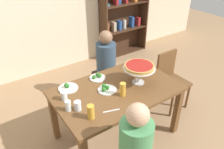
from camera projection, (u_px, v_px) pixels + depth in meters
name	position (u px, v px, depth m)	size (l,w,h in m)	color
ground_plane	(116.00, 133.00, 3.03)	(12.00, 12.00, 0.00)	#9E7A56
dining_table	(117.00, 95.00, 2.69)	(1.48, 0.92, 0.74)	brown
bookshelf	(123.00, 2.00, 4.63)	(1.10, 0.30, 2.21)	#422819
diner_far_right	(106.00, 71.00, 3.50)	(0.34, 0.34, 1.15)	#382D28
chair_head_east	(170.00, 78.00, 3.34)	(0.40, 0.40, 0.87)	brown
deep_dish_pizza_stand	(139.00, 68.00, 2.65)	(0.39, 0.39, 0.25)	silver
salad_plate_near_diner	(106.00, 89.00, 2.61)	(0.22, 0.22, 0.07)	white
salad_plate_far_diner	(68.00, 87.00, 2.64)	(0.23, 0.23, 0.07)	white
salad_plate_spare	(97.00, 77.00, 2.83)	(0.21, 0.21, 0.07)	white
beer_glass_amber_tall	(123.00, 89.00, 2.50)	(0.07, 0.07, 0.16)	gold
beer_glass_amber_short	(91.00, 112.00, 2.18)	(0.07, 0.07, 0.15)	gold
beer_glass_amber_spare	(138.00, 67.00, 2.94)	(0.07, 0.07, 0.15)	gold
water_glass_clear_near	(64.00, 96.00, 2.44)	(0.07, 0.07, 0.10)	white
water_glass_clear_far	(68.00, 106.00, 2.28)	(0.06, 0.06, 0.12)	white
water_glass_clear_spare	(78.00, 106.00, 2.30)	(0.07, 0.07, 0.10)	white
cutlery_fork_near	(111.00, 111.00, 2.30)	(0.18, 0.02, 0.01)	silver
cutlery_knife_near	(128.00, 65.00, 3.13)	(0.18, 0.02, 0.01)	silver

